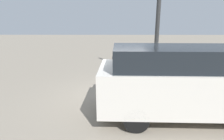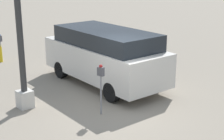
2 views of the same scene
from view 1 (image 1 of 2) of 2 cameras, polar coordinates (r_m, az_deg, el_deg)
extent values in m
plane|color=gray|center=(6.66, 0.35, -8.82)|extent=(80.00, 80.00, 0.00)
cylinder|color=gray|center=(6.95, 0.94, -2.49)|extent=(0.05, 0.05, 1.20)
cube|color=#47474C|center=(6.77, 0.96, 3.44)|extent=(0.22, 0.15, 0.26)
sphere|color=maroon|center=(6.74, 0.97, 4.71)|extent=(0.11, 0.11, 0.11)
cube|color=beige|center=(8.71, 13.64, -1.60)|extent=(0.44, 0.44, 0.55)
cube|color=beige|center=(5.58, 23.84, -4.86)|extent=(5.23, 2.15, 1.16)
cube|color=black|center=(5.32, 23.50, 3.94)|extent=(4.19, 1.97, 0.57)
cylinder|color=black|center=(7.24, 32.67, -6.49)|extent=(0.66, 0.26, 0.66)
cylinder|color=black|center=(6.24, 6.19, -7.29)|extent=(0.66, 0.26, 0.66)
cylinder|color=black|center=(4.63, 7.88, -15.67)|extent=(0.66, 0.26, 0.66)
camera|label=2|loc=(14.52, -31.91, 18.83)|focal=55.00mm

